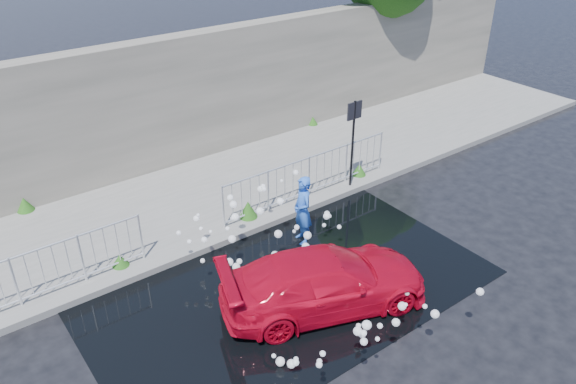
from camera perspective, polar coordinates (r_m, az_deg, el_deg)
name	(u,v)px	position (r m, az deg, el deg)	size (l,w,h in m)	color
ground	(294,321)	(10.81, 0.66, -13.00)	(90.00, 90.00, 0.00)	black
pavement	(173,207)	(14.27, -11.60, -1.52)	(30.00, 4.00, 0.15)	slate
curb	(214,244)	(12.74, -7.57, -5.26)	(30.00, 0.25, 0.16)	slate
retaining_wall	(128,112)	(15.33, -15.98, 7.80)	(30.00, 0.60, 3.50)	#5B574D
puddle	(284,284)	(11.64, -0.38, -9.30)	(8.00, 5.00, 0.01)	black
sign_post	(353,130)	(14.19, 6.66, 6.24)	(0.45, 0.06, 2.50)	black
railing_left	(15,280)	(11.71, -26.02, -8.08)	(5.05, 0.05, 1.10)	silver
railing_right	(309,175)	(14.07, 2.13, 1.75)	(5.05, 0.05, 1.10)	silver
weeds	(170,213)	(13.57, -11.87, -2.07)	(12.17, 3.93, 0.42)	#1E4D14
water_spray	(291,256)	(11.24, 0.34, -6.48)	(3.64, 5.65, 1.08)	white
red_car	(325,281)	(10.81, 3.77, -9.00)	(1.63, 4.01, 1.16)	#BB071E
person	(303,210)	(12.44, 1.49, -1.87)	(0.59, 0.39, 1.63)	blue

